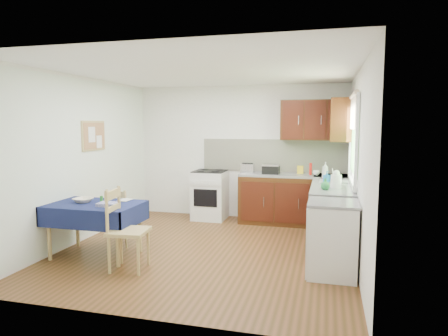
% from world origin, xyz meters
% --- Properties ---
extents(floor, '(4.20, 4.20, 0.00)m').
position_xyz_m(floor, '(0.00, 0.00, 0.00)').
color(floor, '#493113').
rests_on(floor, ground).
extents(ceiling, '(4.00, 4.20, 0.02)m').
position_xyz_m(ceiling, '(0.00, 0.00, 2.50)').
color(ceiling, white).
rests_on(ceiling, wall_back).
extents(wall_back, '(4.00, 0.02, 2.50)m').
position_xyz_m(wall_back, '(0.00, 2.10, 1.25)').
color(wall_back, white).
rests_on(wall_back, ground).
extents(wall_front, '(4.00, 0.02, 2.50)m').
position_xyz_m(wall_front, '(0.00, -2.10, 1.25)').
color(wall_front, white).
rests_on(wall_front, ground).
extents(wall_left, '(0.02, 4.20, 2.50)m').
position_xyz_m(wall_left, '(-2.00, 0.00, 1.25)').
color(wall_left, white).
rests_on(wall_left, ground).
extents(wall_right, '(0.02, 4.20, 2.50)m').
position_xyz_m(wall_right, '(2.00, 0.00, 1.25)').
color(wall_right, white).
rests_on(wall_right, ground).
extents(base_cabinets, '(1.90, 2.30, 0.86)m').
position_xyz_m(base_cabinets, '(1.36, 1.26, 0.43)').
color(base_cabinets, black).
rests_on(base_cabinets, ground).
extents(worktop_back, '(1.90, 0.60, 0.04)m').
position_xyz_m(worktop_back, '(1.05, 1.80, 0.88)').
color(worktop_back, slate).
rests_on(worktop_back, base_cabinets).
extents(worktop_right, '(0.60, 1.70, 0.04)m').
position_xyz_m(worktop_right, '(1.70, 0.65, 0.88)').
color(worktop_right, slate).
rests_on(worktop_right, base_cabinets).
extents(worktop_corner, '(0.60, 0.60, 0.04)m').
position_xyz_m(worktop_corner, '(1.70, 1.80, 0.88)').
color(worktop_corner, slate).
rests_on(worktop_corner, base_cabinets).
extents(splashback, '(2.70, 0.02, 0.60)m').
position_xyz_m(splashback, '(0.65, 2.08, 1.20)').
color(splashback, white).
rests_on(splashback, wall_back).
extents(upper_cabinets, '(1.20, 0.85, 0.70)m').
position_xyz_m(upper_cabinets, '(1.52, 1.80, 1.85)').
color(upper_cabinets, black).
rests_on(upper_cabinets, wall_back).
extents(stove, '(0.60, 0.61, 0.92)m').
position_xyz_m(stove, '(-0.50, 1.80, 0.46)').
color(stove, silver).
rests_on(stove, ground).
extents(window, '(0.04, 1.48, 1.26)m').
position_xyz_m(window, '(1.97, 0.70, 1.65)').
color(window, '#2E5E26').
rests_on(window, wall_right).
extents(fridge, '(0.58, 0.60, 0.89)m').
position_xyz_m(fridge, '(1.70, -0.55, 0.44)').
color(fridge, silver).
rests_on(fridge, ground).
extents(corkboard, '(0.04, 0.62, 0.47)m').
position_xyz_m(corkboard, '(-1.97, 0.30, 1.60)').
color(corkboard, tan).
rests_on(corkboard, wall_left).
extents(dining_table, '(1.20, 0.81, 0.72)m').
position_xyz_m(dining_table, '(-1.39, -0.64, 0.62)').
color(dining_table, '#101A41').
rests_on(dining_table, ground).
extents(chair_far, '(0.41, 0.41, 0.84)m').
position_xyz_m(chair_far, '(-1.30, -0.11, 0.45)').
color(chair_far, tan).
rests_on(chair_far, ground).
extents(chair_near, '(0.49, 0.49, 1.01)m').
position_xyz_m(chair_near, '(-0.76, -0.99, 0.53)').
color(chair_near, tan).
rests_on(chair_near, ground).
extents(toaster, '(0.24, 0.15, 0.18)m').
position_xyz_m(toaster, '(0.22, 1.78, 0.98)').
color(toaster, silver).
rests_on(toaster, worktop_back).
extents(sandwich_press, '(0.30, 0.26, 0.17)m').
position_xyz_m(sandwich_press, '(0.65, 1.75, 0.98)').
color(sandwich_press, black).
rests_on(sandwich_press, worktop_back).
extents(sauce_bottle, '(0.05, 0.05, 0.21)m').
position_xyz_m(sauce_bottle, '(1.34, 1.76, 1.00)').
color(sauce_bottle, red).
rests_on(sauce_bottle, worktop_back).
extents(yellow_packet, '(0.13, 0.11, 0.14)m').
position_xyz_m(yellow_packet, '(1.16, 1.89, 0.97)').
color(yellow_packet, yellow).
rests_on(yellow_packet, worktop_back).
extents(dish_rack, '(0.42, 0.32, 0.20)m').
position_xyz_m(dish_rack, '(1.72, 0.98, 0.92)').
color(dish_rack, '#96979C').
rests_on(dish_rack, worktop_right).
extents(kettle, '(0.15, 0.15, 0.25)m').
position_xyz_m(kettle, '(1.75, 0.42, 1.01)').
color(kettle, silver).
rests_on(kettle, worktop_right).
extents(cup, '(0.11, 0.11, 0.09)m').
position_xyz_m(cup, '(1.44, 1.72, 0.94)').
color(cup, white).
rests_on(cup, worktop_back).
extents(soap_bottle_a, '(0.11, 0.11, 0.26)m').
position_xyz_m(soap_bottle_a, '(1.59, 1.39, 1.03)').
color(soap_bottle_a, silver).
rests_on(soap_bottle_a, worktop_right).
extents(soap_bottle_b, '(0.11, 0.11, 0.18)m').
position_xyz_m(soap_bottle_b, '(1.62, 0.85, 0.99)').
color(soap_bottle_b, '#2075BD').
rests_on(soap_bottle_b, worktop_right).
extents(soap_bottle_c, '(0.15, 0.15, 0.16)m').
position_xyz_m(soap_bottle_c, '(1.60, 0.21, 0.98)').
color(soap_bottle_c, '#227E3A').
rests_on(soap_bottle_c, worktop_right).
extents(plate_bowl, '(0.29, 0.29, 0.06)m').
position_xyz_m(plate_bowl, '(-1.58, -0.62, 0.75)').
color(plate_bowl, beige).
rests_on(plate_bowl, dining_table).
extents(book, '(0.16, 0.21, 0.02)m').
position_xyz_m(book, '(-1.16, -0.36, 0.73)').
color(book, white).
rests_on(book, dining_table).
extents(spice_jar, '(0.04, 0.04, 0.08)m').
position_xyz_m(spice_jar, '(-1.35, -0.53, 0.77)').
color(spice_jar, '#238226').
rests_on(spice_jar, dining_table).
extents(tea_towel, '(0.25, 0.20, 0.04)m').
position_xyz_m(tea_towel, '(-1.13, -0.74, 0.75)').
color(tea_towel, navy).
rests_on(tea_towel, dining_table).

